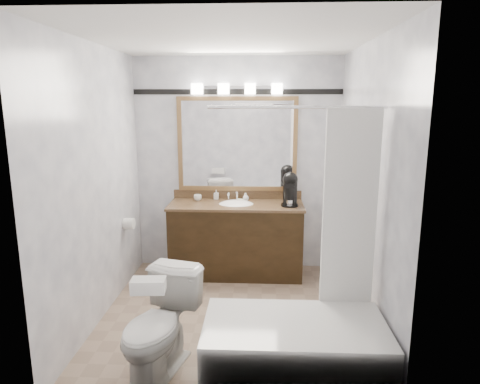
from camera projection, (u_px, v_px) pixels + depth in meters
name	position (u px, v px, depth m)	size (l,w,h in m)	color
room	(229.00, 187.00, 3.80)	(2.42, 2.62, 2.52)	gray
vanity	(236.00, 238.00, 4.96)	(1.53, 0.58, 0.97)	black
mirror	(237.00, 144.00, 5.00)	(1.40, 0.04, 1.10)	olive
vanity_light_bar	(237.00, 89.00, 4.81)	(1.02, 0.14, 0.12)	silver
accent_stripe	(237.00, 92.00, 4.88)	(2.40, 0.01, 0.06)	black
bathtub	(297.00, 343.00, 3.09)	(1.30, 0.75, 1.96)	white
tp_roll	(129.00, 224.00, 4.61)	(0.12, 0.12, 0.11)	white
toilet	(159.00, 326.00, 3.13)	(0.42, 0.74, 0.76)	white
tissue_box	(148.00, 286.00, 2.82)	(0.22, 0.12, 0.09)	white
coffee_maker	(290.00, 188.00, 4.78)	(0.19, 0.24, 0.37)	black
cup_left	(198.00, 198.00, 5.01)	(0.09, 0.09, 0.07)	white
soap_bottle_a	(216.00, 195.00, 5.09)	(0.05, 0.05, 0.11)	white
soap_bottle_b	(246.00, 197.00, 5.01)	(0.07, 0.07, 0.09)	white
soap_bar	(240.00, 200.00, 4.98)	(0.09, 0.05, 0.03)	beige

